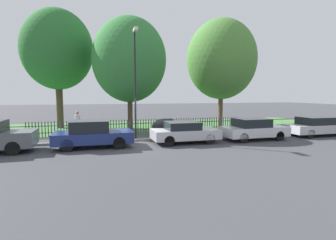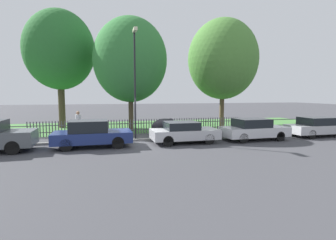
# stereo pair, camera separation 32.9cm
# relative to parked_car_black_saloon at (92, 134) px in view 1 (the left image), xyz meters

# --- Properties ---
(ground_plane) EXTENTS (120.00, 120.00, 0.00)m
(ground_plane) POSITION_rel_parked_car_black_saloon_xyz_m (3.25, 1.08, -0.70)
(ground_plane) COLOR #424247
(kerb_stone) EXTENTS (34.94, 0.20, 0.12)m
(kerb_stone) POSITION_rel_parked_car_black_saloon_xyz_m (3.25, 1.18, -0.64)
(kerb_stone) COLOR gray
(kerb_stone) RESTS_ON ground
(grass_strip) EXTENTS (34.94, 8.53, 0.01)m
(grass_strip) POSITION_rel_parked_car_black_saloon_xyz_m (3.25, 8.26, -0.70)
(grass_strip) COLOR #477F3D
(grass_strip) RESTS_ON ground
(park_fence) EXTENTS (34.94, 0.05, 1.01)m
(park_fence) POSITION_rel_parked_car_black_saloon_xyz_m (3.25, 4.00, -0.20)
(park_fence) COLOR #4C4C51
(park_fence) RESTS_ON ground
(parked_car_black_saloon) EXTENTS (3.98, 1.89, 1.40)m
(parked_car_black_saloon) POSITION_rel_parked_car_black_saloon_xyz_m (0.00, 0.00, 0.00)
(parked_car_black_saloon) COLOR navy
(parked_car_black_saloon) RESTS_ON ground
(parked_car_navy_estate) EXTENTS (3.76, 1.78, 1.20)m
(parked_car_navy_estate) POSITION_rel_parked_car_black_saloon_xyz_m (4.99, -0.07, -0.08)
(parked_car_navy_estate) COLOR #BCBCC1
(parked_car_navy_estate) RESTS_ON ground
(parked_car_red_compact) EXTENTS (3.99, 1.86, 1.29)m
(parked_car_red_compact) POSITION_rel_parked_car_black_saloon_xyz_m (9.32, -0.17, -0.05)
(parked_car_red_compact) COLOR silver
(parked_car_red_compact) RESTS_ON ground
(parked_car_white_van) EXTENTS (4.53, 1.71, 1.25)m
(parked_car_white_van) POSITION_rel_parked_car_black_saloon_xyz_m (14.35, 0.06, -0.07)
(parked_car_white_van) COLOR #BCBCC1
(parked_car_white_van) RESTS_ON ground
(covered_motorcycle) EXTENTS (1.92, 0.78, 1.21)m
(covered_motorcycle) POSITION_rel_parked_car_black_saloon_xyz_m (4.42, 2.00, 0.02)
(covered_motorcycle) COLOR black
(covered_motorcycle) RESTS_ON ground
(tree_nearest_kerb) EXTENTS (5.51, 5.51, 9.44)m
(tree_nearest_kerb) POSITION_rel_parked_car_black_saloon_xyz_m (-2.67, 8.85, 5.55)
(tree_nearest_kerb) COLOR #473828
(tree_nearest_kerb) RESTS_ON ground
(tree_behind_motorcycle) EXTENTS (5.39, 5.39, 8.35)m
(tree_behind_motorcycle) POSITION_rel_parked_car_black_saloon_xyz_m (2.63, 5.64, 4.54)
(tree_behind_motorcycle) COLOR #473828
(tree_behind_motorcycle) RESTS_ON ground
(tree_mid_park) EXTENTS (5.48, 5.48, 8.64)m
(tree_mid_park) POSITION_rel_parked_car_black_saloon_xyz_m (9.86, 5.33, 4.78)
(tree_mid_park) COLOR brown
(tree_mid_park) RESTS_ON ground
(pedestrian_near_fence) EXTENTS (0.39, 0.39, 1.66)m
(pedestrian_near_fence) POSITION_rel_parked_car_black_saloon_xyz_m (-0.96, 3.59, 0.23)
(pedestrian_near_fence) COLOR #2D3351
(pedestrian_near_fence) RESTS_ON ground
(street_lamp) EXTENTS (0.20, 0.79, 6.50)m
(street_lamp) POSITION_rel_parked_car_black_saloon_xyz_m (2.49, 1.63, 3.31)
(street_lamp) COLOR black
(street_lamp) RESTS_ON ground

